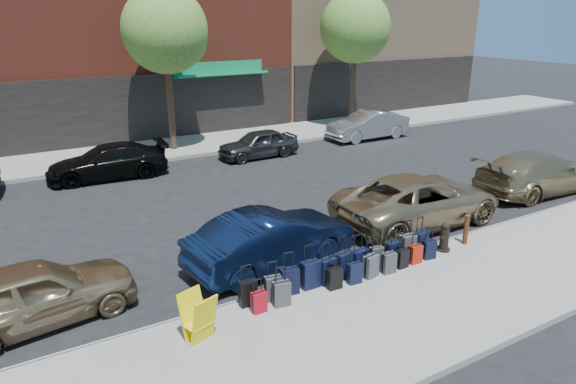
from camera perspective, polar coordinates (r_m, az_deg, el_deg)
ground at (r=16.49m, az=-3.69°, el=-2.95°), size 120.00×120.00×0.00m
sidewalk_near at (r=11.63m, az=11.34°, el=-13.02°), size 60.00×4.00×0.15m
sidewalk_far at (r=25.39m, az=-13.99°, el=4.65°), size 60.00×4.00×0.15m
curb_near at (r=12.98m, az=5.40°, el=-9.08°), size 60.00×0.08×0.15m
curb_far at (r=23.52m, az=-12.54°, el=3.62°), size 60.00×0.08×0.15m
tree_center at (r=24.36m, az=-13.16°, el=16.85°), size 3.80×3.80×7.27m
tree_right at (r=29.32m, az=7.71°, el=17.48°), size 3.80×3.80×7.27m
suitcase_front_0 at (r=11.43m, az=-4.48°, el=-11.12°), size 0.41×0.25×0.95m
suitcase_front_1 at (r=11.60m, az=-1.64°, el=-10.63°), size 0.41×0.27×0.92m
suitcase_front_2 at (r=11.81m, az=0.17°, el=-9.86°), size 0.45×0.29×1.01m
suitcase_front_3 at (r=12.06m, az=2.49°, el=-9.14°), size 0.44×0.24×1.06m
suitcase_front_4 at (r=12.27m, az=4.38°, el=-8.72°), size 0.46×0.30×1.02m
suitcase_front_5 at (r=12.53m, az=6.17°, el=-8.08°), size 0.48×0.32×1.07m
suitcase_front_6 at (r=12.79m, az=7.91°, el=-7.65°), size 0.44×0.26×1.02m
suitcase_front_7 at (r=13.19m, az=9.80°, el=-7.12°), size 0.38×0.24×0.86m
suitcase_front_8 at (r=13.37m, az=11.46°, el=-6.63°), size 0.45×0.29×1.01m
suitcase_front_9 at (r=13.80m, az=13.13°, el=-5.89°), size 0.45×0.28×1.03m
suitcase_front_10 at (r=14.08m, az=14.49°, el=-5.47°), size 0.47×0.32×1.04m
suitcase_back_0 at (r=11.20m, az=-3.24°, el=-12.10°), size 0.32×0.19×0.77m
suitcase_back_1 at (r=11.40m, az=-0.72°, el=-11.23°), size 0.41×0.28×0.91m
suitcase_back_4 at (r=12.09m, az=5.18°, el=-9.53°), size 0.36×0.22×0.83m
suitcase_back_5 at (r=12.37m, az=7.40°, el=-8.92°), size 0.36×0.23×0.82m
suitcase_back_6 at (r=12.68m, az=9.18°, el=-8.12°), size 0.42×0.29×0.92m
suitcase_back_7 at (r=12.96m, az=11.12°, el=-7.72°), size 0.36×0.22×0.86m
suitcase_back_8 at (r=13.29m, az=12.57°, el=-7.23°), size 0.34×0.21×0.78m
suitcase_back_9 at (r=13.59m, az=13.97°, el=-6.72°), size 0.34×0.21×0.79m
suitcase_back_10 at (r=13.92m, az=15.40°, el=-6.17°), size 0.37×0.25×0.81m
fire_hydrant at (r=14.44m, az=16.98°, el=-4.87°), size 0.41×0.36×0.80m
bollard at (r=15.00m, az=19.18°, el=-3.93°), size 0.16×0.16×0.85m
display_rack at (r=10.39m, az=-9.93°, el=-13.56°), size 0.71×0.74×0.98m
car_near_0 at (r=12.08m, az=-26.41°, el=-10.08°), size 4.32×2.21×1.41m
car_near_1 at (r=13.19m, az=-1.89°, el=-5.28°), size 4.67×2.13×1.48m
car_near_2 at (r=16.36m, az=14.27°, el=-0.83°), size 5.53×2.55×1.54m
car_near_3 at (r=20.75m, az=26.09°, el=1.97°), size 5.29×2.35×1.51m
car_far_1 at (r=21.55m, az=-19.41°, el=3.20°), size 4.74×2.21×1.34m
car_far_2 at (r=23.42m, az=-3.31°, el=5.39°), size 3.72×1.56×1.26m
car_far_3 at (r=27.23m, az=8.85°, el=7.37°), size 4.46×1.58×1.47m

